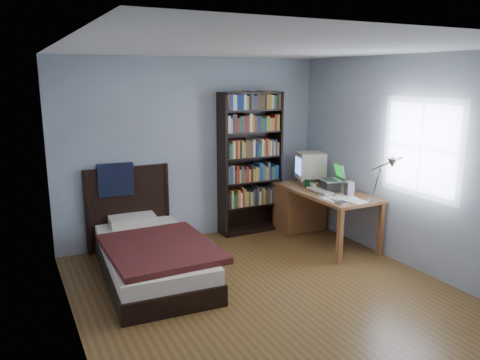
{
  "coord_description": "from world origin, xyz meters",
  "views": [
    {
      "loc": [
        -2.32,
        -3.9,
        2.25
      ],
      "look_at": [
        0.06,
        0.79,
        1.08
      ],
      "focal_mm": 35.0,
      "sensor_mm": 36.0,
      "label": 1
    }
  ],
  "objects_px": {
    "crt_monitor": "(309,165)",
    "speaker": "(349,189)",
    "desk_lamp": "(389,167)",
    "laptop": "(332,183)",
    "desk": "(306,205)",
    "keyboard": "(320,191)",
    "bookshelf": "(250,163)",
    "bed": "(149,252)",
    "soda_can": "(307,183)"
  },
  "relations": [
    {
      "from": "crt_monitor",
      "to": "desk_lamp",
      "type": "bearing_deg",
      "value": -92.31
    },
    {
      "from": "crt_monitor",
      "to": "keyboard",
      "type": "relative_size",
      "value": 1.2
    },
    {
      "from": "laptop",
      "to": "speaker",
      "type": "bearing_deg",
      "value": -85.35
    },
    {
      "from": "speaker",
      "to": "bed",
      "type": "bearing_deg",
      "value": 175.81
    },
    {
      "from": "laptop",
      "to": "desk_lamp",
      "type": "height_order",
      "value": "desk_lamp"
    },
    {
      "from": "desk_lamp",
      "to": "soda_can",
      "type": "relative_size",
      "value": 5.47
    },
    {
      "from": "speaker",
      "to": "soda_can",
      "type": "bearing_deg",
      "value": 113.88
    },
    {
      "from": "soda_can",
      "to": "bookshelf",
      "type": "relative_size",
      "value": 0.06
    },
    {
      "from": "crt_monitor",
      "to": "desk_lamp",
      "type": "relative_size",
      "value": 0.77
    },
    {
      "from": "desk_lamp",
      "to": "bed",
      "type": "relative_size",
      "value": 0.3
    },
    {
      "from": "bed",
      "to": "crt_monitor",
      "type": "bearing_deg",
      "value": 9.83
    },
    {
      "from": "crt_monitor",
      "to": "keyboard",
      "type": "distance_m",
      "value": 0.61
    },
    {
      "from": "bed",
      "to": "soda_can",
      "type": "bearing_deg",
      "value": 5.06
    },
    {
      "from": "bookshelf",
      "to": "bed",
      "type": "xyz_separation_m",
      "value": [
        -1.76,
        -0.81,
        -0.77
      ]
    },
    {
      "from": "desk",
      "to": "laptop",
      "type": "xyz_separation_m",
      "value": [
        0.07,
        -0.49,
        0.42
      ]
    },
    {
      "from": "laptop",
      "to": "bookshelf",
      "type": "bearing_deg",
      "value": 130.14
    },
    {
      "from": "desk_lamp",
      "to": "soda_can",
      "type": "height_order",
      "value": "desk_lamp"
    },
    {
      "from": "desk",
      "to": "crt_monitor",
      "type": "bearing_deg",
      "value": 33.64
    },
    {
      "from": "desk",
      "to": "speaker",
      "type": "distance_m",
      "value": 0.92
    },
    {
      "from": "laptop",
      "to": "bed",
      "type": "relative_size",
      "value": 0.17
    },
    {
      "from": "desk",
      "to": "soda_can",
      "type": "distance_m",
      "value": 0.43
    },
    {
      "from": "desk_lamp",
      "to": "bookshelf",
      "type": "height_order",
      "value": "bookshelf"
    },
    {
      "from": "bookshelf",
      "to": "speaker",
      "type": "bearing_deg",
      "value": -57.42
    },
    {
      "from": "desk_lamp",
      "to": "bookshelf",
      "type": "bearing_deg",
      "value": 109.31
    },
    {
      "from": "desk_lamp",
      "to": "keyboard",
      "type": "xyz_separation_m",
      "value": [
        -0.12,
        1.1,
        -0.5
      ]
    },
    {
      "from": "desk",
      "to": "bookshelf",
      "type": "relative_size",
      "value": 0.78
    },
    {
      "from": "soda_can",
      "to": "desk_lamp",
      "type": "bearing_deg",
      "value": -85.02
    },
    {
      "from": "soda_can",
      "to": "bookshelf",
      "type": "xyz_separation_m",
      "value": [
        -0.58,
        0.6,
        0.23
      ]
    },
    {
      "from": "speaker",
      "to": "desk",
      "type": "bearing_deg",
      "value": 101.82
    },
    {
      "from": "speaker",
      "to": "desk_lamp",
      "type": "bearing_deg",
      "value": -91.46
    },
    {
      "from": "desk_lamp",
      "to": "bookshelf",
      "type": "relative_size",
      "value": 0.31
    },
    {
      "from": "desk",
      "to": "speaker",
      "type": "height_order",
      "value": "speaker"
    },
    {
      "from": "keyboard",
      "to": "desk",
      "type": "bearing_deg",
      "value": 76.71
    },
    {
      "from": "speaker",
      "to": "bookshelf",
      "type": "xyz_separation_m",
      "value": [
        -0.79,
        1.24,
        0.2
      ]
    },
    {
      "from": "desk_lamp",
      "to": "crt_monitor",
      "type": "bearing_deg",
      "value": 87.69
    },
    {
      "from": "desk",
      "to": "crt_monitor",
      "type": "distance_m",
      "value": 0.58
    },
    {
      "from": "desk_lamp",
      "to": "keyboard",
      "type": "bearing_deg",
      "value": 96.1
    },
    {
      "from": "keyboard",
      "to": "desk_lamp",
      "type": "bearing_deg",
      "value": -83.7
    },
    {
      "from": "keyboard",
      "to": "soda_can",
      "type": "bearing_deg",
      "value": 91.0
    },
    {
      "from": "laptop",
      "to": "desk",
      "type": "bearing_deg",
      "value": 97.62
    },
    {
      "from": "desk",
      "to": "desk_lamp",
      "type": "distance_m",
      "value": 1.79
    },
    {
      "from": "crt_monitor",
      "to": "speaker",
      "type": "bearing_deg",
      "value": -88.31
    },
    {
      "from": "crt_monitor",
      "to": "speaker",
      "type": "height_order",
      "value": "crt_monitor"
    },
    {
      "from": "speaker",
      "to": "bed",
      "type": "distance_m",
      "value": 2.65
    },
    {
      "from": "crt_monitor",
      "to": "bookshelf",
      "type": "xyz_separation_m",
      "value": [
        -0.77,
        0.37,
        0.04
      ]
    },
    {
      "from": "crt_monitor",
      "to": "laptop",
      "type": "xyz_separation_m",
      "value": [
        -0.0,
        -0.54,
        -0.15
      ]
    },
    {
      "from": "crt_monitor",
      "to": "bed",
      "type": "height_order",
      "value": "crt_monitor"
    },
    {
      "from": "desk",
      "to": "keyboard",
      "type": "distance_m",
      "value": 0.6
    },
    {
      "from": "desk_lamp",
      "to": "bookshelf",
      "type": "distance_m",
      "value": 2.13
    },
    {
      "from": "crt_monitor",
      "to": "bed",
      "type": "distance_m",
      "value": 2.66
    }
  ]
}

